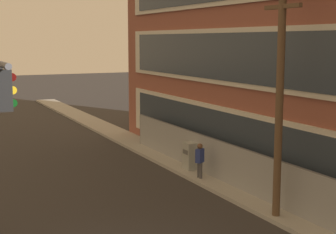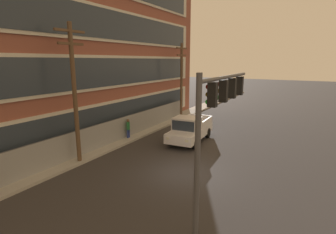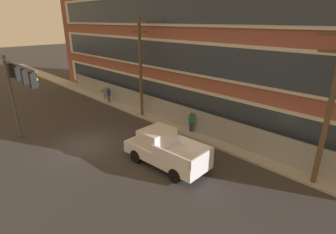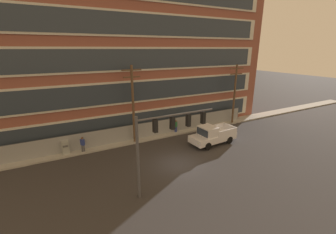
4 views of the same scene
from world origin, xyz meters
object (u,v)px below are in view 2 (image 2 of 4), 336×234
Objects in this scene: pickup_truck_white at (190,130)px; pedestrian_by_fence at (128,128)px; utility_pole_midblock at (181,78)px; traffic_signal_mast at (219,108)px; utility_pole_near_corner at (74,89)px.

pickup_truck_white reaches higher than pedestrian_by_fence.
traffic_signal_mast is at bearing -149.06° from utility_pole_midblock.
utility_pole_near_corner reaches higher than traffic_signal_mast.
utility_pole_near_corner reaches higher than utility_pole_midblock.
utility_pole_near_corner is (-7.29, 4.19, 3.62)m from pickup_truck_white.
utility_pole_near_corner is at bearing -176.23° from pedestrian_by_fence.
pickup_truck_white is at bearing 30.94° from traffic_signal_mast.
utility_pole_midblock is 4.72× the size of pedestrian_by_fence.
utility_pole_near_corner is 14.19m from utility_pole_midblock.
utility_pole_midblock is at bearing -0.19° from utility_pole_near_corner.
utility_pole_near_corner reaches higher than pedestrian_by_fence.
pickup_truck_white is at bearing -29.87° from utility_pole_near_corner.
utility_pole_near_corner reaches higher than pickup_truck_white.
utility_pole_midblock reaches higher than pedestrian_by_fence.
pickup_truck_white is 0.67× the size of utility_pole_midblock.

